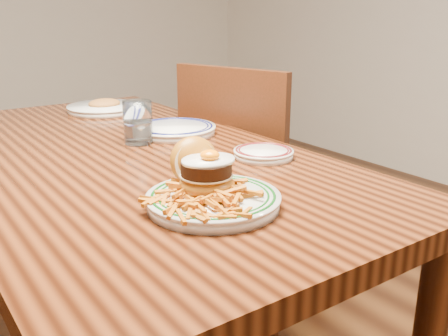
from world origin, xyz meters
TOP-DOWN VIEW (x-y plane):
  - table at (0.00, 0.00)m, footprint 0.85×1.60m
  - chair_right at (0.56, 0.13)m, footprint 0.55×0.55m
  - main_plate at (-0.01, -0.46)m, footprint 0.26×0.28m
  - side_plate at (0.28, -0.27)m, footprint 0.16×0.16m
  - rear_plate at (0.22, 0.09)m, footprint 0.26×0.26m
  - water_glass at (0.08, 0.05)m, footprint 0.08×0.08m
  - far_plate at (0.18, 0.54)m, footprint 0.28×0.28m

SIDE VIEW (x-z plane):
  - chair_right at x=0.56m, z-range 0.03..0.97m
  - table at x=0.00m, z-range 0.29..1.04m
  - side_plate at x=0.28m, z-range 0.75..0.78m
  - rear_plate at x=0.22m, z-range 0.75..0.78m
  - far_plate at x=0.18m, z-range 0.74..0.79m
  - main_plate at x=-0.01m, z-range 0.72..0.85m
  - water_glass at x=0.08m, z-range 0.74..0.87m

